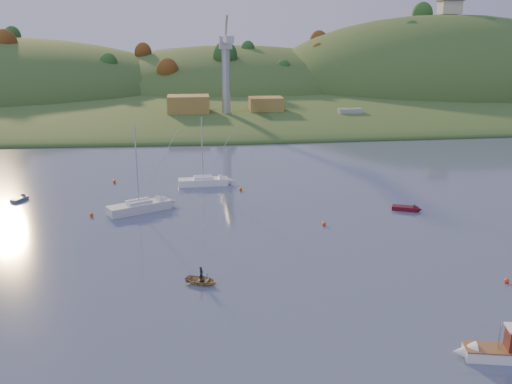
{
  "coord_description": "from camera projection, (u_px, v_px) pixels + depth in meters",
  "views": [
    {
      "loc": [
        -6.83,
        -30.69,
        23.88
      ],
      "look_at": [
        0.71,
        37.41,
        4.42
      ],
      "focal_mm": 40.0,
      "sensor_mm": 36.0,
      "label": 1
    }
  ],
  "objects": [
    {
      "name": "sailboat_far",
      "position": [
        139.0,
        206.0,
        77.78
      ],
      "size": [
        8.8,
        6.28,
        11.92
      ],
      "rotation": [
        0.0,
        0.0,
        0.48
      ],
      "color": "silver",
      "rests_on": "ground"
    },
    {
      "name": "buoy_1",
      "position": [
        324.0,
        224.0,
        72.21
      ],
      "size": [
        0.5,
        0.5,
        0.5
      ],
      "primitive_type": "sphere",
      "color": "#F7440D",
      "rests_on": "ground"
    },
    {
      "name": "wharf",
      "position": [
        237.0,
        118.0,
        153.43
      ],
      "size": [
        42.0,
        16.0,
        2.4
      ],
      "primitive_type": "cube",
      "color": "slate",
      "rests_on": "ground"
    },
    {
      "name": "sailboat_near",
      "position": [
        203.0,
        181.0,
        91.05
      ],
      "size": [
        7.96,
        2.74,
        10.9
      ],
      "rotation": [
        0.0,
        0.0,
        0.05
      ],
      "color": "white",
      "rests_on": "ground"
    },
    {
      "name": "buoy_3",
      "position": [
        114.0,
        181.0,
        92.57
      ],
      "size": [
        0.5,
        0.5,
        0.5
      ],
      "primitive_type": "sphere",
      "color": "#F7440D",
      "rests_on": "ground"
    },
    {
      "name": "hill_right",
      "position": [
        442.0,
        91.0,
        233.08
      ],
      "size": [
        150.0,
        130.0,
        60.0
      ],
      "primitive_type": "ellipsoid",
      "color": "#28461C",
      "rests_on": "ground"
    },
    {
      "name": "red_tender",
      "position": [
        411.0,
        209.0,
        78.21
      ],
      "size": [
        4.23,
        2.9,
        1.37
      ],
      "rotation": [
        0.0,
        0.0,
        -0.42
      ],
      "color": "#500B15",
      "rests_on": "ground"
    },
    {
      "name": "fishing_boat",
      "position": [
        492.0,
        349.0,
        42.82
      ],
      "size": [
        5.87,
        2.91,
        3.59
      ],
      "rotation": [
        0.0,
        0.0,
        2.93
      ],
      "color": "white",
      "rests_on": "ground"
    },
    {
      "name": "far_shore",
      "position": [
        207.0,
        85.0,
        256.49
      ],
      "size": [
        620.0,
        220.0,
        1.5
      ],
      "primitive_type": "cube",
      "color": "#28461C",
      "rests_on": "ground"
    },
    {
      "name": "work_vessel",
      "position": [
        350.0,
        118.0,
        152.74
      ],
      "size": [
        14.78,
        5.36,
        3.79
      ],
      "rotation": [
        0.0,
        0.0,
        0.01
      ],
      "color": "#4F5767",
      "rests_on": "ground"
    },
    {
      "name": "canoe",
      "position": [
        201.0,
        280.0,
        55.69
      ],
      "size": [
        4.03,
        3.64,
        0.69
      ],
      "primitive_type": "imported",
      "rotation": [
        0.0,
        0.0,
        1.08
      ],
      "color": "tan",
      "rests_on": "ground"
    },
    {
      "name": "hill_center",
      "position": [
        233.0,
        90.0,
        238.42
      ],
      "size": [
        140.0,
        120.0,
        36.0
      ],
      "primitive_type": "ellipsoid",
      "color": "#28461C",
      "rests_on": "ground"
    },
    {
      "name": "buoy_4",
      "position": [
        241.0,
        189.0,
        87.97
      ],
      "size": [
        0.5,
        0.5,
        0.5
      ],
      "primitive_type": "sphere",
      "color": "#F7440D",
      "rests_on": "ground"
    },
    {
      "name": "shed_west",
      "position": [
        188.0,
        105.0,
        152.03
      ],
      "size": [
        11.0,
        8.0,
        4.8
      ],
      "primitive_type": "cube",
      "color": "olive",
      "rests_on": "wharf"
    },
    {
      "name": "shed_east",
      "position": [
        266.0,
        105.0,
        155.32
      ],
      "size": [
        9.0,
        7.0,
        4.0
      ],
      "primitive_type": "cube",
      "color": "olive",
      "rests_on": "wharf"
    },
    {
      "name": "hilltop_house",
      "position": [
        450.0,
        5.0,
        223.95
      ],
      "size": [
        9.0,
        7.0,
        6.45
      ],
      "color": "beige",
      "rests_on": "hill_right"
    },
    {
      "name": "grey_dinghy",
      "position": [
        22.0,
        198.0,
        83.41
      ],
      "size": [
        2.42,
        3.32,
        1.17
      ],
      "rotation": [
        0.0,
        0.0,
        1.12
      ],
      "color": "slate",
      "rests_on": "ground"
    },
    {
      "name": "buoy_2",
      "position": [
        92.0,
        215.0,
        75.85
      ],
      "size": [
        0.5,
        0.5,
        0.5
      ],
      "primitive_type": "sphere",
      "color": "#F7440D",
      "rests_on": "ground"
    },
    {
      "name": "paddler",
      "position": [
        201.0,
        276.0,
        55.58
      ],
      "size": [
        0.58,
        0.65,
        1.51
      ],
      "primitive_type": "imported",
      "rotation": [
        0.0,
        0.0,
        1.08
      ],
      "color": "black",
      "rests_on": "ground"
    },
    {
      "name": "hillside_trees",
      "position": [
        211.0,
        97.0,
        213.46
      ],
      "size": [
        280.0,
        50.0,
        32.0
      ],
      "primitive_type": null,
      "color": "#1B4B1A",
      "rests_on": "ground"
    },
    {
      "name": "buoy_0",
      "position": [
        507.0,
        281.0,
        55.85
      ],
      "size": [
        0.5,
        0.5,
        0.5
      ],
      "primitive_type": "sphere",
      "color": "#F7440D",
      "rests_on": "ground"
    },
    {
      "name": "dock_crane",
      "position": [
        226.0,
        58.0,
        145.3
      ],
      "size": [
        3.2,
        28.0,
        20.3
      ],
      "color": "#B7B7BC",
      "rests_on": "wharf"
    },
    {
      "name": "shore_slope",
      "position": [
        213.0,
        103.0,
        194.34
      ],
      "size": [
        640.0,
        150.0,
        7.0
      ],
      "primitive_type": "ellipsoid",
      "color": "#28461C",
      "rests_on": "ground"
    }
  ]
}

